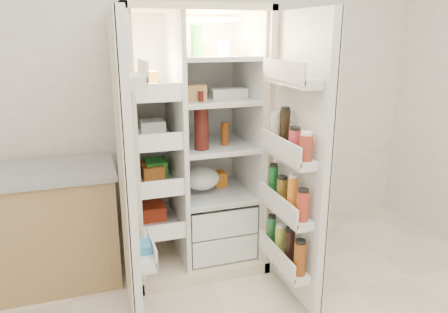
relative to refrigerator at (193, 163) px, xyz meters
name	(u,v)px	position (x,y,z in m)	size (l,w,h in m)	color
wall_back	(181,72)	(0.01, 0.35, 0.61)	(4.00, 0.02, 2.70)	white
refrigerator	(193,163)	(0.00, 0.00, 0.00)	(0.92, 0.70, 1.80)	beige
freezer_door	(127,176)	(-0.51, -0.60, 0.15)	(0.15, 0.40, 1.72)	silver
fridge_door	(298,168)	(0.47, -0.69, 0.12)	(0.17, 0.58, 1.72)	silver
kitchen_counter	(33,228)	(-1.09, -0.01, -0.34)	(1.09, 0.58, 0.79)	#A17750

